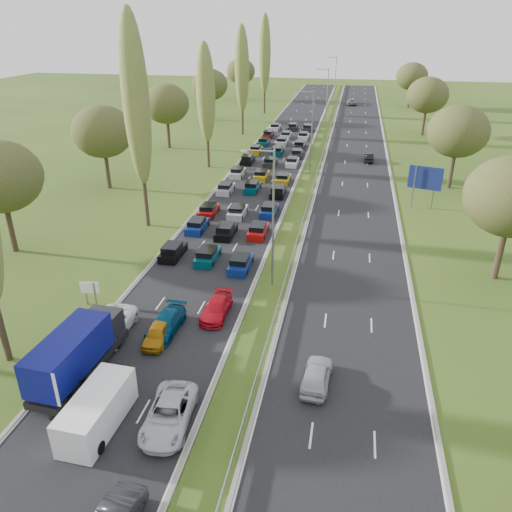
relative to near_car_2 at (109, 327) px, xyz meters
The scene contains 21 objects.
ground 48.23m from the near_car_2, 77.46° to the left, with size 260.00×260.00×0.00m, color #324A17.
near_carriageway 49.72m from the near_car_2, 85.70° to the left, with size 10.50×215.00×0.04m, color black.
far_carriageway 52.48m from the near_car_2, 70.84° to the left, with size 10.50×215.00×0.04m, color black.
central_reservation 50.67m from the near_car_2, 78.07° to the left, with size 2.36×215.00×0.32m.
lamp_columns 46.56m from the near_car_2, 76.92° to the left, with size 0.18×140.18×12.00m.
poplar_row 37.50m from the near_car_2, 98.91° to the left, with size 2.80×127.80×22.44m.
woodland_left 34.44m from the near_car_2, 118.36° to the left, with size 8.00×166.00×11.10m.
woodland_right 45.65m from the near_car_2, 48.38° to the left, with size 8.00×153.00×11.10m.
traffic_queue_fill 44.94m from the near_car_2, 85.25° to the left, with size 9.12×68.88×0.80m.
near_car_2 is the anchor object (origin of this frame).
near_car_7 4.11m from the near_car_2, 19.12° to the left, with size 1.92×4.71×1.37m, color #053554.
near_car_8 3.75m from the near_car_2, ahead, with size 1.53×3.81×1.30m, color #A86B0B.
near_car_10 10.60m from the near_car_2, 45.89° to the right, with size 2.47×5.35×1.49m, color silver.
near_car_11 8.16m from the near_car_2, 30.76° to the left, with size 1.84×4.52×1.31m, color #B40B18.
far_car_0 15.60m from the near_car_2, ahead, with size 1.71×4.25×1.45m, color #A2A9AC.
far_car_1 57.44m from the near_car_2, 70.46° to the left, with size 1.42×4.08×1.34m, color black.
far_car_2 114.32m from the near_car_2, 82.30° to the left, with size 2.47×5.35×1.49m, color slate.
blue_lorry 4.62m from the near_car_2, 87.35° to the right, with size 2.38×8.56×3.61m.
white_van_rear 9.00m from the near_car_2, 67.20° to the right, with size 2.22×5.66×2.27m.
info_sign 5.17m from the near_car_2, 131.78° to the left, with size 1.50×0.34×2.10m.
direction_sign 41.65m from the near_car_2, 52.37° to the left, with size 3.86×1.23×5.20m.
Camera 1 is at (10.43, 4.89, 21.19)m, focal length 35.00 mm.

